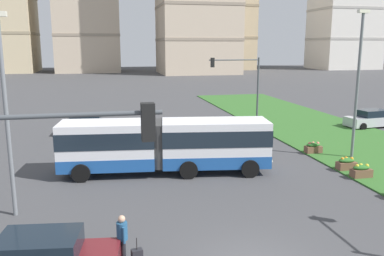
# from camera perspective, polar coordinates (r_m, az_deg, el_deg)

# --- Properties ---
(articulated_bus) EXTENTS (12.03, 4.05, 3.00)m
(articulated_bus) POSITION_cam_1_polar(r_m,az_deg,el_deg) (22.86, -3.79, -2.35)
(articulated_bus) COLOR white
(articulated_bus) RESTS_ON ground
(car_white_van) EXTENTS (4.52, 2.29, 1.58)m
(car_white_van) POSITION_cam_1_polar(r_m,az_deg,el_deg) (34.01, -14.62, 0.37)
(car_white_van) COLOR silver
(car_white_van) RESTS_ON ground
(car_silver_hatch) EXTENTS (4.57, 2.42, 1.58)m
(car_silver_hatch) POSITION_cam_1_polar(r_m,az_deg,el_deg) (39.16, 23.94, 1.19)
(car_silver_hatch) COLOR #B7BABF
(car_silver_hatch) RESTS_ON ground
(pedestrian_crossing) EXTENTS (0.36, 0.57, 1.74)m
(pedestrian_crossing) POSITION_cam_1_polar(r_m,az_deg,el_deg) (13.87, -9.85, -14.90)
(pedestrian_crossing) COLOR black
(pedestrian_crossing) RESTS_ON ground
(flower_planter_2) EXTENTS (1.10, 0.56, 0.74)m
(flower_planter_2) POSITION_cam_1_polar(r_m,az_deg,el_deg) (24.03, 22.87, -5.60)
(flower_planter_2) COLOR brown
(flower_planter_2) RESTS_ON grass_median
(flower_planter_3) EXTENTS (1.10, 0.56, 0.74)m
(flower_planter_3) POSITION_cam_1_polar(r_m,az_deg,el_deg) (25.14, 21.04, -4.72)
(flower_planter_3) COLOR brown
(flower_planter_3) RESTS_ON grass_median
(flower_planter_4) EXTENTS (1.10, 0.56, 0.74)m
(flower_planter_4) POSITION_cam_1_polar(r_m,az_deg,el_deg) (28.31, 16.81, -2.66)
(flower_planter_4) COLOR brown
(flower_planter_4) RESTS_ON grass_median
(traffic_light_near_left) EXTENTS (4.22, 0.28, 5.98)m
(traffic_light_near_left) POSITION_cam_1_polar(r_m,az_deg,el_deg) (8.95, -22.03, -8.95)
(traffic_light_near_left) COLOR #474C51
(traffic_light_near_left) RESTS_ON ground
(traffic_light_far_right) EXTENTS (4.53, 0.28, 6.15)m
(traffic_light_far_right) POSITION_cam_1_polar(r_m,az_deg,el_deg) (35.39, 7.10, 6.82)
(traffic_light_far_right) COLOR #474C51
(traffic_light_far_right) RESTS_ON ground
(streetlight_left) EXTENTS (0.70, 0.28, 8.47)m
(streetlight_left) POSITION_cam_1_polar(r_m,az_deg,el_deg) (18.08, -24.89, 2.64)
(streetlight_left) COLOR slate
(streetlight_left) RESTS_ON ground
(streetlight_median) EXTENTS (0.70, 0.28, 9.28)m
(streetlight_median) POSITION_cam_1_polar(r_m,az_deg,el_deg) (27.29, 22.45, 6.39)
(streetlight_median) COLOR slate
(streetlight_median) RESTS_ON ground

